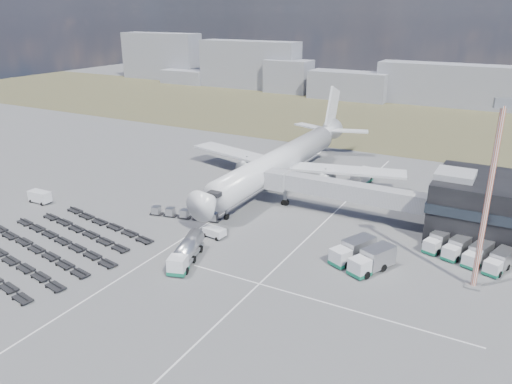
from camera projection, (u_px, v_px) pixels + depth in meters
The scene contains 15 objects.
ground at pixel (198, 238), 82.89m from camera, with size 420.00×420.00×0.00m, color #565659.
grass_strip at pixel (381, 119), 173.28m from camera, with size 420.00×90.00×0.01m, color brown.
lane_markings at pixel (258, 244), 80.93m from camera, with size 47.12×110.00×0.01m.
jet_bridge at pixel (333, 189), 90.72m from camera, with size 30.30×3.80×7.05m.
airliner at pixel (284, 159), 107.67m from camera, with size 51.59×64.53×17.62m.
skyline at pixel (359, 76), 212.21m from camera, with size 298.00×26.81×23.96m.
fuel_tanker at pixel (186, 252), 74.61m from camera, with size 5.69×10.67×3.35m.
pushback_tug at pixel (214, 232), 83.06m from camera, with size 3.63×2.04×1.60m, color silver.
utility_van at pixel (40, 197), 97.61m from camera, with size 4.51×2.04×2.39m, color silver.
catering_truck at pixel (362, 177), 108.12m from camera, with size 3.44×6.71×2.95m.
service_trucks_near at pixel (362, 255), 73.48m from camera, with size 9.04×9.68×3.10m.
service_trucks_far at pixel (468, 251), 75.46m from camera, with size 12.96×9.57×2.57m.
uld_row at pixel (184, 214), 90.45m from camera, with size 13.55×4.32×1.49m.
baggage_dollies at pixel (47, 245), 79.70m from camera, with size 30.41×26.97×0.73m.
floodlight_mast at pixel (488, 199), 63.86m from camera, with size 2.44×2.00×25.84m.
Camera 1 is at (44.80, -61.12, 35.79)m, focal length 35.00 mm.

